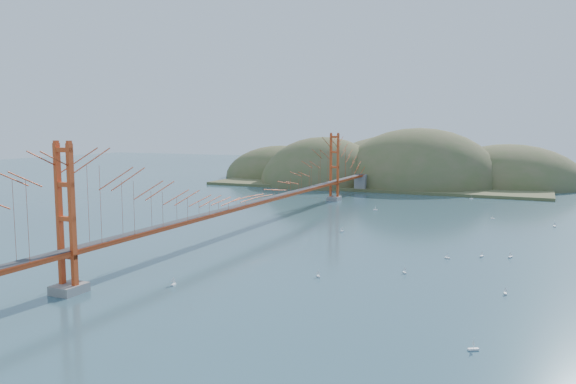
% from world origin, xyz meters
% --- Properties ---
extents(ground, '(320.00, 320.00, 0.00)m').
position_xyz_m(ground, '(0.00, 0.00, 0.00)').
color(ground, '#325765').
rests_on(ground, ground).
extents(bridge, '(2.20, 94.40, 12.00)m').
position_xyz_m(bridge, '(0.00, 0.18, 7.01)').
color(bridge, gray).
rests_on(bridge, ground).
extents(far_headlands, '(84.00, 58.00, 25.00)m').
position_xyz_m(far_headlands, '(2.21, 68.52, 0.00)').
color(far_headlands, brown).
rests_on(far_headlands, ground).
extents(sailboat_14, '(0.55, 0.60, 0.67)m').
position_xyz_m(sailboat_14, '(27.64, -4.04, 0.15)').
color(sailboat_14, white).
rests_on(sailboat_14, ground).
extents(sailboat_1, '(0.60, 0.60, 0.66)m').
position_xyz_m(sailboat_1, '(24.67, -6.25, 0.15)').
color(sailboat_1, white).
rests_on(sailboat_1, ground).
extents(sailboat_4, '(0.60, 0.60, 0.67)m').
position_xyz_m(sailboat_4, '(30.24, -3.30, 0.15)').
color(sailboat_4, white).
rests_on(sailboat_4, ground).
extents(sailboat_15, '(0.58, 0.64, 0.72)m').
position_xyz_m(sailboat_15, '(34.45, 17.25, 0.16)').
color(sailboat_15, white).
rests_on(sailboat_15, ground).
extents(sailboat_6, '(0.62, 0.62, 0.67)m').
position_xyz_m(sailboat_6, '(15.72, -17.71, 0.15)').
color(sailboat_6, white).
rests_on(sailboat_6, ground).
extents(sailboat_5, '(0.49, 0.54, 0.61)m').
position_xyz_m(sailboat_5, '(30.54, -16.42, 0.14)').
color(sailboat_5, white).
rests_on(sailboat_5, ground).
extents(sailboat_3, '(0.62, 0.50, 0.73)m').
position_xyz_m(sailboat_3, '(9.65, 21.81, 0.16)').
color(sailboat_3, white).
rests_on(sailboat_3, ground).
extents(sailboat_13, '(0.69, 0.69, 0.74)m').
position_xyz_m(sailboat_13, '(29.55, -28.76, 0.16)').
color(sailboat_13, white).
rests_on(sailboat_13, ground).
extents(sailboat_0, '(0.53, 0.59, 0.67)m').
position_xyz_m(sailboat_0, '(10.80, 2.79, 0.15)').
color(sailboat_0, white).
rests_on(sailboat_0, ground).
extents(sailboat_7, '(0.49, 0.42, 0.56)m').
position_xyz_m(sailboat_7, '(26.74, 20.59, 0.13)').
color(sailboat_7, white).
rests_on(sailboat_7, ground).
extents(sailboat_12, '(0.64, 0.57, 0.73)m').
position_xyz_m(sailboat_12, '(21.47, 42.00, 0.16)').
color(sailboat_12, white).
rests_on(sailboat_12, ground).
extents(sailboat_10, '(0.61, 0.65, 0.73)m').
position_xyz_m(sailboat_10, '(6.00, -24.91, 0.16)').
color(sailboat_10, white).
rests_on(sailboat_10, ground).
extents(sailboat_extra_1, '(0.60, 0.60, 0.64)m').
position_xyz_m(sailboat_extra_1, '(22.13, -13.46, 0.15)').
color(sailboat_extra_1, white).
rests_on(sailboat_extra_1, ground).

